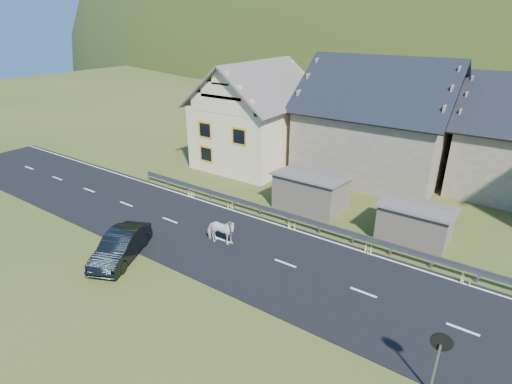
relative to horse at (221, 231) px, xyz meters
The scene contains 12 objects.
ground 3.89m from the horse, ahead, with size 160.00×160.00×0.00m, color #354219.
road 3.88m from the horse, ahead, with size 60.00×7.00×0.04m, color black.
lane_markings 3.88m from the horse, ahead, with size 60.00×6.60×0.01m, color silver.
guardrail 5.52m from the horse, 46.61° to the left, with size 28.10×0.09×0.75m.
shed_left 7.07m from the horse, 75.30° to the left, with size 4.30×3.30×2.40m, color #6D6152.
shed_right 10.43m from the horse, 37.36° to the left, with size 3.80×2.90×2.20m, color #6D6152.
house_cream 14.26m from the horse, 116.74° to the left, with size 7.80×9.80×8.30m.
house_stone_a 16.05m from the horse, 79.68° to the left, with size 10.80×9.80×8.90m.
conifer_patch 121.75m from the horse, 114.90° to the left, with size 76.00×50.00×28.00m, color black.
horse is the anchor object (origin of this frame).
car 5.06m from the horse, 129.77° to the right, with size 1.48×4.24×1.40m, color black.
traffic_mirror 11.91m from the horse, 16.07° to the right, with size 0.66×0.23×2.40m.
Camera 1 is at (8.25, -14.45, 11.10)m, focal length 28.00 mm.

